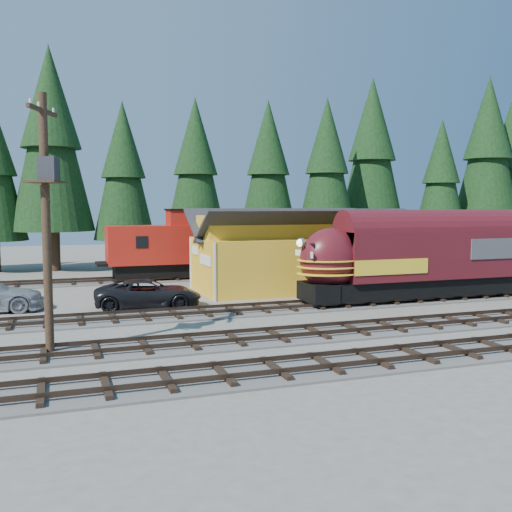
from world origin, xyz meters
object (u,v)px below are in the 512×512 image
object	(u,v)px
caboose	(172,247)
pickup_truck_a	(148,294)
locomotive	(411,261)
utility_pole	(47,207)
depot	(292,244)

from	to	relation	value
caboose	pickup_truck_a	distance (m)	11.91
locomotive	utility_pole	size ratio (longest dim) A/B	1.53
depot	utility_pole	xyz separation A→B (m)	(-14.75, -11.98, 2.43)
locomotive	caboose	bearing A→B (deg)	128.10
depot	caboose	size ratio (longest dim) A/B	1.39
caboose	utility_pole	bearing A→B (deg)	-113.22
caboose	pickup_truck_a	world-z (taller)	caboose
locomotive	utility_pole	bearing A→B (deg)	-164.17
utility_pole	pickup_truck_a	size ratio (longest dim) A/B	1.69
locomotive	caboose	xyz separation A→B (m)	(-10.98, 14.00, 0.08)
depot	caboose	world-z (taller)	depot
caboose	utility_pole	xyz separation A→B (m)	(-8.36, -19.48, 2.99)
depot	caboose	xyz separation A→B (m)	(-6.39, 7.50, -0.55)
pickup_truck_a	caboose	bearing A→B (deg)	-9.31
locomotive	caboose	world-z (taller)	caboose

